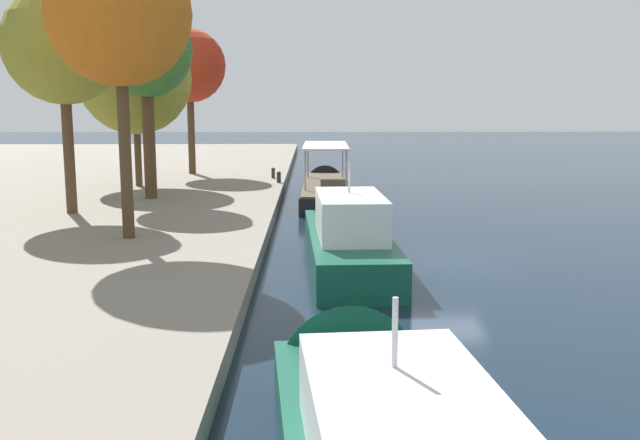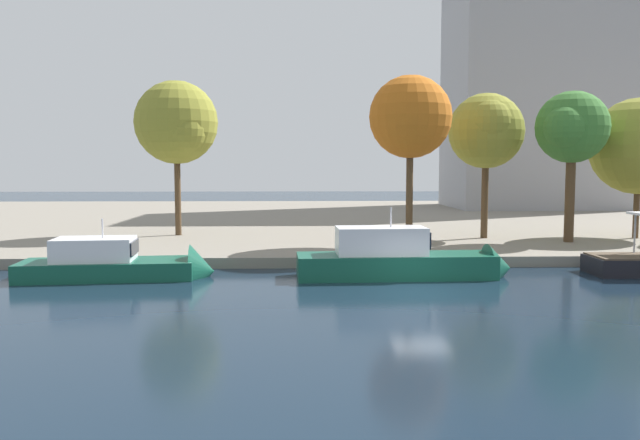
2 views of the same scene
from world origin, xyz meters
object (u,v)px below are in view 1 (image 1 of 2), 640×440
at_px(motor_yacht_1, 347,241).
at_px(tree_2, 137,76).
at_px(mooring_bollard_0, 279,177).
at_px(mooring_bollard_1, 273,172).
at_px(tree_0, 68,44).
at_px(motor_yacht_0, 380,440).
at_px(tree_5, 119,11).
at_px(tree_4, 190,66).
at_px(tour_boat_2, 325,191).
at_px(tree_3, 149,52).

distance_m(motor_yacht_1, tree_2, 22.02).
xyz_separation_m(mooring_bollard_0, mooring_bollard_1, (2.51, 0.48, 0.00)).
xyz_separation_m(tree_0, tree_2, (10.47, -0.36, -0.99)).
height_order(motor_yacht_0, tree_0, tree_0).
bearing_deg(tree_5, tree_4, 3.93).
distance_m(motor_yacht_0, tree_4, 40.89).
distance_m(tour_boat_2, mooring_bollard_0, 3.92).
height_order(mooring_bollard_0, tree_3, tree_3).
bearing_deg(tree_4, tour_boat_2, -133.30).
bearing_deg(tree_2, mooring_bollard_0, -79.84).
relative_size(mooring_bollard_1, tree_4, 0.07).
relative_size(motor_yacht_1, mooring_bollard_0, 15.36).
xyz_separation_m(tree_2, tree_4, (7.32, -1.81, 0.94)).
relative_size(motor_yacht_1, tree_5, 1.03).
bearing_deg(tree_3, tree_2, 19.21).
relative_size(mooring_bollard_1, tree_0, 0.07).
bearing_deg(mooring_bollard_0, motor_yacht_1, -170.51).
height_order(motor_yacht_0, tree_3, tree_3).
bearing_deg(tree_5, mooring_bollard_1, -11.55).
distance_m(tour_boat_2, mooring_bollard_1, 6.16).
distance_m(tree_0, tree_4, 17.92).
distance_m(mooring_bollard_0, mooring_bollard_1, 2.55).
distance_m(tour_boat_2, tree_0, 16.38).
height_order(mooring_bollard_0, tree_4, tree_4).
relative_size(tour_boat_2, tree_2, 1.40).
bearing_deg(tree_5, motor_yacht_0, -153.66).
xyz_separation_m(motor_yacht_0, tour_boat_2, (30.59, 0.22, -0.11)).
bearing_deg(tree_2, motor_yacht_0, -160.78).
distance_m(mooring_bollard_1, tree_0, 17.89).
bearing_deg(tree_4, mooring_bollard_0, -133.19).
relative_size(mooring_bollard_1, tree_2, 0.07).
height_order(tour_boat_2, tree_5, tree_5).
relative_size(motor_yacht_0, tour_boat_2, 0.71).
bearing_deg(motor_yacht_1, tree_0, 55.40).
xyz_separation_m(motor_yacht_0, tree_4, (39.14, 9.28, 7.37)).
xyz_separation_m(tour_boat_2, tree_2, (1.23, 10.88, 6.53)).
height_order(tour_boat_2, mooring_bollard_1, tour_boat_2).
relative_size(mooring_bollard_0, tree_4, 0.07).
bearing_deg(tree_2, motor_yacht_1, -147.70).
distance_m(motor_yacht_0, mooring_bollard_0, 33.41).
bearing_deg(tree_4, tree_0, 173.05).
xyz_separation_m(tour_boat_2, mooring_bollard_0, (2.67, 2.81, 0.55)).
xyz_separation_m(motor_yacht_1, mooring_bollard_1, (21.81, 3.71, 0.21)).
relative_size(motor_yacht_1, tree_2, 1.13).
height_order(mooring_bollard_0, mooring_bollard_1, mooring_bollard_1).
height_order(tree_3, tree_5, tree_5).
bearing_deg(motor_yacht_0, mooring_bollard_1, 0.59).
bearing_deg(tree_4, mooring_bollard_1, -120.22).
height_order(tour_boat_2, mooring_bollard_0, tour_boat_2).
distance_m(motor_yacht_1, tree_4, 27.83).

